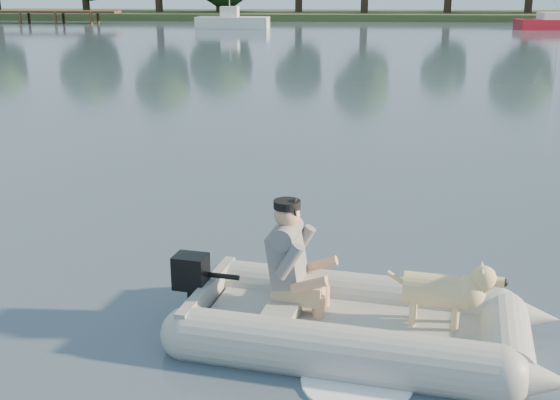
# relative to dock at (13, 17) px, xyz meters

# --- Properties ---
(water) EXTENTS (160.00, 160.00, 0.00)m
(water) POSITION_rel_dock_xyz_m (26.00, -52.00, -0.52)
(water) COLOR slate
(water) RESTS_ON ground
(shore_bank) EXTENTS (160.00, 12.00, 0.70)m
(shore_bank) POSITION_rel_dock_xyz_m (26.00, 10.00, -0.27)
(shore_bank) COLOR #47512D
(shore_bank) RESTS_ON water
(dock) EXTENTS (18.00, 2.00, 1.04)m
(dock) POSITION_rel_dock_xyz_m (0.00, 0.00, 0.00)
(dock) COLOR #4C331E
(dock) RESTS_ON water
(dinghy) EXTENTS (5.58, 4.41, 1.48)m
(dinghy) POSITION_rel_dock_xyz_m (26.90, -52.70, 0.12)
(dinghy) COLOR #9B9C97
(dinghy) RESTS_ON water
(man) EXTENTS (0.89, 0.80, 1.16)m
(man) POSITION_rel_dock_xyz_m (26.17, -52.50, 0.32)
(man) COLOR slate
(man) RESTS_ON dinghy
(dog) EXTENTS (1.05, 0.54, 0.67)m
(dog) POSITION_rel_dock_xyz_m (27.59, -52.78, 0.04)
(dog) COLOR tan
(dog) RESTS_ON dinghy
(outboard_motor) EXTENTS (0.50, 0.39, 0.85)m
(outboard_motor) POSITION_rel_dock_xyz_m (25.14, -52.36, -0.19)
(outboard_motor) COLOR black
(outboard_motor) RESTS_ON dinghy
(motorboat) EXTENTS (5.65, 2.38, 2.36)m
(motorboat) POSITION_rel_dock_xyz_m (19.33, -5.60, 0.55)
(motorboat) COLOR white
(motorboat) RESTS_ON water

